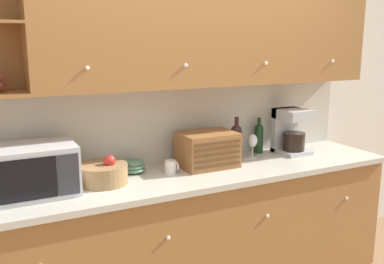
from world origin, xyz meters
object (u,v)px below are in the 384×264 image
microwave (29,171)px  coffee_maker (291,131)px  bowl_stack_on_counter (134,166)px  mug (171,167)px  wine_bottle (259,137)px  wine_glass (253,142)px  bread_box (207,149)px  second_wine_bottle (236,141)px  fruit_basket (103,173)px

microwave → coffee_maker: size_ratio=1.48×
bowl_stack_on_counter → mug: (0.21, -0.13, 0.00)m
bowl_stack_on_counter → wine_bottle: (1.08, 0.07, 0.08)m
wine_glass → bread_box: bearing=-172.1°
bread_box → second_wine_bottle: (0.27, 0.04, 0.03)m
microwave → fruit_basket: (0.44, 0.01, -0.08)m
wine_bottle → coffee_maker: bearing=-27.1°
microwave → coffee_maker: bearing=2.6°
mug → wine_bottle: wine_bottle is taller
bread_box → second_wine_bottle: size_ratio=1.18×
fruit_basket → second_wine_bottle: (1.04, 0.08, 0.08)m
mug → second_wine_bottle: 0.59m
bread_box → coffee_maker: (0.78, 0.04, 0.06)m
bowl_stack_on_counter → coffee_maker: size_ratio=0.44×
microwave → bread_box: bearing=2.3°
mug → second_wine_bottle: size_ratio=0.27×
fruit_basket → wine_bottle: size_ratio=1.09×
coffee_maker → wine_glass: bearing=176.9°
bowl_stack_on_counter → coffee_maker: coffee_maker is taller
bowl_stack_on_counter → mug: bearing=-32.2°
mug → bread_box: size_ratio=0.23×
microwave → wine_glass: (1.64, 0.11, -0.02)m
mug → wine_glass: (0.74, 0.10, 0.08)m
microwave → coffee_maker: (1.99, 0.09, 0.03)m
bread_box → microwave: bearing=-177.7°
microwave → wine_bottle: microwave is taller
wine_bottle → wine_glass: bearing=-142.5°
mug → second_wine_bottle: (0.57, 0.08, 0.10)m
bowl_stack_on_counter → fruit_basket: bearing=-152.8°
second_wine_bottle → wine_bottle: (0.29, 0.12, -0.02)m
mug → bread_box: bread_box is taller
fruit_basket → mug: 0.46m
second_wine_bottle → wine_bottle: 0.31m
fruit_basket → coffee_maker: size_ratio=0.87×
microwave → fruit_basket: bearing=1.3°
bowl_stack_on_counter → mug: size_ratio=1.71×
microwave → wine_glass: 1.64m
fruit_basket → mug: (0.46, -0.01, -0.02)m
bread_box → wine_bottle: size_ratio=1.38×
mug → wine_glass: bearing=8.0°
fruit_basket → microwave: bearing=-178.7°
fruit_basket → second_wine_bottle: 1.04m
fruit_basket → wine_glass: bearing=4.7°
fruit_basket → coffee_maker: (1.55, 0.08, 0.11)m
bread_box → wine_bottle: 0.58m
microwave → fruit_basket: size_ratio=1.70×
wine_bottle → coffee_maker: coffee_maker is taller
second_wine_bottle → mug: bearing=-171.8°
mug → second_wine_bottle: second_wine_bottle is taller
bread_box → wine_glass: bread_box is taller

